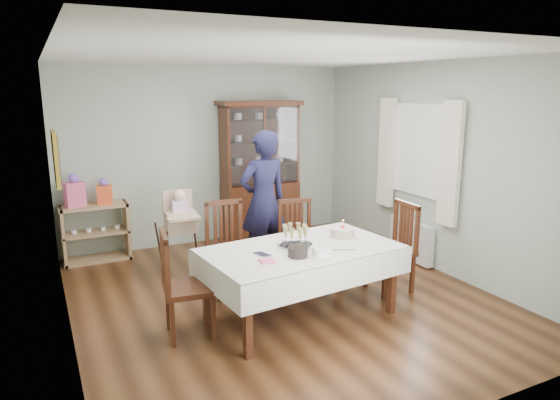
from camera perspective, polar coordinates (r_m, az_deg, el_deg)
floor at (r=5.89m, az=0.19°, el=-10.97°), size 5.00×5.00×0.00m
room_shell at (r=5.91m, az=-2.12°, el=6.28°), size 5.00×5.00×5.00m
dining_table at (r=5.28m, az=2.38°, el=-9.35°), size 2.10×1.34×0.76m
china_cabinet at (r=7.86m, az=-2.30°, el=3.59°), size 1.30×0.48×2.18m
sideboard at (r=7.40m, az=-20.31°, el=-3.52°), size 0.90×0.38×0.80m
picture_frame at (r=5.67m, az=-24.27°, el=4.34°), size 0.04×0.48×0.58m
window at (r=6.96m, az=15.69°, el=5.50°), size 0.04×1.02×1.22m
curtain_left at (r=6.49m, az=18.89°, el=3.91°), size 0.07×0.30×1.55m
curtain_right at (r=7.40m, az=12.09°, el=5.32°), size 0.07×0.30×1.55m
radiator at (r=7.17m, az=14.74°, el=-4.46°), size 0.10×0.80×0.55m
chair_far_left at (r=5.95m, az=-5.79°, el=-7.50°), size 0.51×0.51×1.07m
chair_far_right at (r=6.32m, az=2.08°, el=-6.43°), size 0.53×0.53×0.99m
chair_end_left at (r=5.01m, az=-10.50°, el=-11.70°), size 0.53×0.53×1.05m
chair_end_right at (r=6.12m, az=12.53°, el=-7.21°), size 0.50×0.50×1.05m
woman at (r=6.48m, az=-1.92°, el=-0.16°), size 0.71×0.50×1.85m
high_chair at (r=6.50m, az=-11.21°, el=-4.76°), size 0.53×0.53×1.13m
champagne_tray at (r=5.18m, az=1.74°, el=-4.55°), size 0.37×0.37×0.22m
birthday_cake at (r=5.49m, az=7.18°, el=-3.77°), size 0.31×0.31×0.21m
plate_stack_dark at (r=4.87m, az=2.05°, el=-5.94°), size 0.26×0.26×0.09m
plate_stack_white at (r=4.92m, az=4.82°, el=-5.86°), size 0.24×0.24×0.09m
napkin_stack at (r=4.74m, az=-1.49°, el=-6.97°), size 0.14×0.14×0.02m
cutlery at (r=4.91m, az=-2.50°, el=-6.29°), size 0.17×0.20×0.01m
cake_knife at (r=5.10m, az=7.12°, el=-5.66°), size 0.28×0.14×0.01m
gift_bag_pink at (r=7.23m, az=-22.43°, el=0.85°), size 0.27×0.21×0.46m
gift_bag_orange at (r=7.27m, az=-19.43°, el=0.84°), size 0.22×0.17×0.37m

